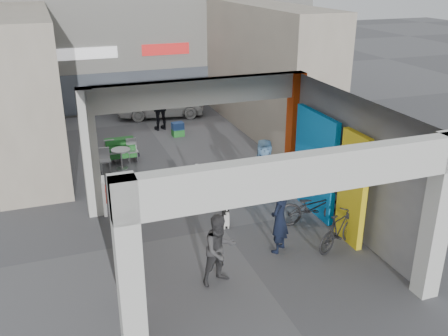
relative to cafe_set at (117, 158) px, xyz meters
name	(u,v)px	position (x,y,z in m)	size (l,w,h in m)	color
ground	(223,229)	(1.91, -5.33, -0.29)	(90.00, 90.00, 0.00)	#545459
arcade_canopy	(257,154)	(2.45, -6.15, 2.01)	(6.40, 6.45, 6.40)	silver
far_building	(124,19)	(1.91, 8.67, 3.70)	(18.00, 4.08, 8.00)	silver
plaza_bldg_left	(26,86)	(-2.59, 2.17, 2.21)	(2.00, 9.00, 5.00)	#AEA290
plaza_bldg_right	(266,69)	(6.41, 2.17, 2.21)	(2.00, 9.00, 5.00)	#AEA290
bollard_left	(142,188)	(0.27, -2.98, 0.12)	(0.09, 0.09, 0.82)	gray
bollard_center	(197,178)	(1.96, -2.88, 0.14)	(0.09, 0.09, 0.85)	gray
bollard_right	(247,173)	(3.49, -3.05, 0.15)	(0.09, 0.09, 0.89)	gray
advert_board_near	(131,279)	(-0.83, -7.51, 0.22)	(0.13, 0.55, 1.00)	white
advert_board_far	(104,196)	(-0.83, -3.36, 0.22)	(0.15, 0.56, 1.00)	white
cafe_set	(117,158)	(0.00, 0.00, 0.00)	(1.35, 1.09, 0.82)	#A09FA4
produce_stand	(121,153)	(0.20, 0.42, 0.02)	(1.20, 0.65, 0.79)	black
crate_stack	(178,129)	(2.78, 2.46, -0.01)	(0.47, 0.37, 0.56)	#185620
border_collie	(225,218)	(1.99, -5.25, -0.05)	(0.23, 0.44, 0.61)	black
man_with_dog	(280,219)	(2.79, -6.78, 0.55)	(0.61, 0.40, 1.68)	black
man_back_turned	(220,250)	(1.05, -7.50, 0.51)	(0.77, 0.60, 1.59)	#3D3D3F
man_elderly	(264,170)	(3.62, -4.01, 0.62)	(0.89, 0.58, 1.81)	#5B85B1
man_crates	(160,106)	(2.34, 3.51, 0.71)	(1.18, 0.49, 2.01)	black
bicycle_front	(313,207)	(4.21, -5.87, 0.20)	(0.65, 1.88, 0.99)	black
bicycle_rear	(339,230)	(4.21, -7.13, 0.18)	(0.44, 1.56, 0.94)	black
white_van	(161,102)	(2.79, 5.45, 0.37)	(1.55, 3.85, 1.31)	silver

